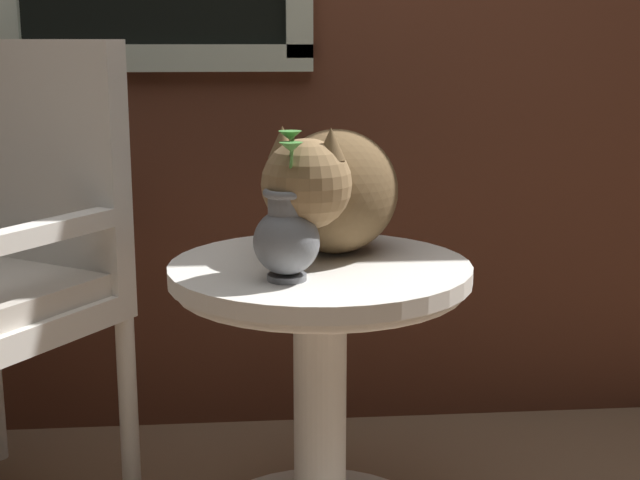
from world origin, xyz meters
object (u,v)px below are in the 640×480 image
(wicker_chair, at_px, (1,257))
(cat, at_px, (331,190))
(wicker_side_table, at_px, (320,359))
(pewter_vase_with_ivy, at_px, (287,234))

(wicker_chair, xyz_separation_m, cat, (0.73, -0.14, 0.17))
(wicker_side_table, xyz_separation_m, wicker_chair, (-0.70, 0.22, 0.18))
(cat, xyz_separation_m, pewter_vase_with_ivy, (-0.11, -0.20, -0.05))
(cat, bearing_deg, wicker_chair, 169.02)
(cat, bearing_deg, pewter_vase_with_ivy, -117.75)
(wicker_side_table, relative_size, cat, 1.02)
(wicker_chair, bearing_deg, pewter_vase_with_ivy, -28.67)
(pewter_vase_with_ivy, bearing_deg, cat, 62.25)
(wicker_side_table, bearing_deg, wicker_chair, 162.92)
(wicker_chair, relative_size, pewter_vase_with_ivy, 3.73)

